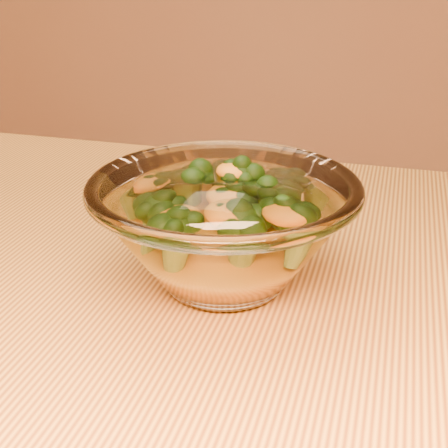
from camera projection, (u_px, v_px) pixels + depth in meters
name	position (u px, v px, depth m)	size (l,w,h in m)	color
table	(131.00, 417.00, 0.51)	(1.20, 0.80, 0.75)	gold
glass_bowl	(224.00, 229.00, 0.49)	(0.21, 0.21, 0.09)	white
cheese_sauce	(224.00, 252.00, 0.50)	(0.12, 0.12, 0.03)	orange
broccoli_heap	(229.00, 208.00, 0.50)	(0.15, 0.14, 0.07)	black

